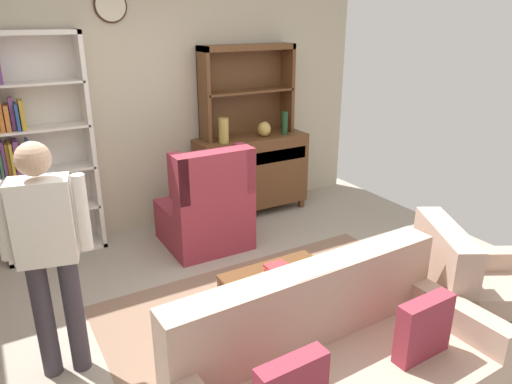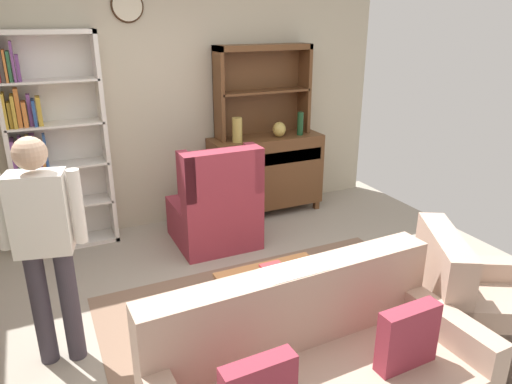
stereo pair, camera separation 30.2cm
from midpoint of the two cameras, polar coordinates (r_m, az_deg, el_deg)
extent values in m
cube|color=#9E9384|center=(3.88, 2.22, -14.61)|extent=(5.40, 4.60, 0.02)
cube|color=#BCB299|center=(5.23, -8.51, 11.18)|extent=(5.00, 0.06, 2.80)
cylinder|color=beige|center=(5.02, -13.37, 20.83)|extent=(0.28, 0.03, 0.28)
torus|color=#382314|center=(5.02, -13.37, 20.83)|extent=(0.31, 0.02, 0.31)
cube|color=brown|center=(5.46, 0.32, 13.92)|extent=(0.28, 0.03, 0.36)
cube|color=#846651|center=(3.75, 7.23, -15.97)|extent=(2.75, 2.19, 0.01)
cube|color=silver|center=(4.89, -25.91, 4.51)|extent=(0.04, 0.30, 2.10)
cube|color=silver|center=(4.94, -15.95, 5.95)|extent=(0.04, 0.30, 2.10)
cube|color=silver|center=(4.76, -22.53, 17.29)|extent=(0.90, 0.30, 0.04)
cube|color=silver|center=(5.24, -19.50, -5.66)|extent=(0.90, 0.30, 0.04)
cube|color=silver|center=(5.04, -21.06, 5.63)|extent=(0.90, 0.01, 2.10)
cube|color=silver|center=(5.08, -20.06, -1.35)|extent=(0.86, 0.30, 0.02)
cube|color=gray|center=(5.13, -24.14, -4.43)|extent=(0.02, 0.23, 0.34)
cube|color=#B22D33|center=(5.15, -23.68, -4.89)|extent=(0.04, 0.19, 0.23)
cube|color=#337247|center=(5.15, -23.20, -4.70)|extent=(0.04, 0.18, 0.26)
cube|color=#337247|center=(5.14, -22.79, -4.33)|extent=(0.03, 0.14, 0.32)
cube|color=#B22D33|center=(5.15, -22.30, -4.52)|extent=(0.04, 0.23, 0.27)
cube|color=#723F7F|center=(5.14, -21.87, -4.15)|extent=(0.04, 0.13, 0.32)
cube|color=gold|center=(5.14, -21.42, -4.14)|extent=(0.03, 0.11, 0.31)
cube|color=#284C8C|center=(5.14, -20.97, -3.97)|extent=(0.04, 0.18, 0.33)
cube|color=silver|center=(4.95, -20.62, 3.00)|extent=(0.86, 0.30, 0.02)
cube|color=#337247|center=(5.00, -24.77, -0.42)|extent=(0.02, 0.24, 0.30)
cube|color=#337247|center=(5.00, -24.42, -0.68)|extent=(0.03, 0.11, 0.24)
cube|color=gray|center=(5.00, -24.09, -0.45)|extent=(0.03, 0.19, 0.27)
cube|color=#284C8C|center=(5.00, -23.59, -0.49)|extent=(0.04, 0.11, 0.25)
cube|color=#337247|center=(5.01, -23.04, -0.51)|extent=(0.04, 0.18, 0.23)
cube|color=#337247|center=(5.00, -22.55, -0.22)|extent=(0.03, 0.23, 0.27)
cube|color=#3F3833|center=(4.99, -22.15, 0.22)|extent=(0.04, 0.23, 0.34)
cube|color=#337247|center=(5.00, -21.72, -0.14)|extent=(0.02, 0.13, 0.26)
cube|color=#723F7F|center=(5.00, -21.34, 0.08)|extent=(0.03, 0.17, 0.29)
cube|color=silver|center=(4.85, -21.21, 7.55)|extent=(0.86, 0.30, 0.02)
cube|color=#723F7F|center=(4.88, -25.40, 3.98)|extent=(0.03, 0.23, 0.29)
cube|color=#337247|center=(4.89, -24.96, 3.81)|extent=(0.02, 0.15, 0.25)
cube|color=#723F7F|center=(4.88, -24.65, 4.26)|extent=(0.03, 0.12, 0.32)
cube|color=gold|center=(4.88, -24.25, 4.18)|extent=(0.03, 0.11, 0.29)
cube|color=gold|center=(4.88, -23.92, 4.28)|extent=(0.03, 0.24, 0.30)
cube|color=#723F7F|center=(4.88, -23.42, 4.44)|extent=(0.04, 0.19, 0.32)
cube|color=#723F7F|center=(4.89, -22.89, 4.18)|extent=(0.03, 0.17, 0.26)
cube|color=#CC7233|center=(4.89, -22.54, 4.16)|extent=(0.02, 0.15, 0.24)
cube|color=#284C8C|center=(4.88, -22.24, 4.61)|extent=(0.02, 0.12, 0.32)
cube|color=silver|center=(4.79, -21.83, 12.25)|extent=(0.86, 0.30, 0.02)
cube|color=gold|center=(4.79, -26.21, 8.72)|extent=(0.02, 0.22, 0.31)
cube|color=gold|center=(4.80, -25.72, 8.32)|extent=(0.03, 0.16, 0.23)
cube|color=gold|center=(4.80, -25.37, 8.72)|extent=(0.03, 0.23, 0.29)
cube|color=#CC7233|center=(4.79, -24.95, 9.11)|extent=(0.04, 0.14, 0.34)
cube|color=#CC7233|center=(4.80, -24.30, 8.50)|extent=(0.04, 0.17, 0.22)
cube|color=#723F7F|center=(4.80, -23.80, 8.95)|extent=(0.03, 0.10, 0.29)
cube|color=#284C8C|center=(4.80, -23.35, 8.70)|extent=(0.03, 0.20, 0.24)
cube|color=gold|center=(4.80, -22.86, 8.92)|extent=(0.04, 0.17, 0.26)
cube|color=#3F3833|center=(4.75, -26.50, 13.23)|extent=(0.03, 0.18, 0.26)
cube|color=#CC7233|center=(4.74, -26.15, 13.38)|extent=(0.02, 0.20, 0.27)
cube|color=#337247|center=(4.75, -25.76, 13.36)|extent=(0.03, 0.16, 0.26)
cube|color=#723F7F|center=(4.74, -25.41, 13.91)|extent=(0.02, 0.20, 0.34)
cube|color=#723F7F|center=(4.75, -24.91, 13.30)|extent=(0.03, 0.12, 0.23)
cube|color=brown|center=(5.57, 2.74, 2.51)|extent=(1.30, 0.45, 0.82)
cube|color=brown|center=(5.34, -2.18, -3.56)|extent=(0.06, 0.06, 0.10)
cube|color=brown|center=(5.87, 8.66, -1.50)|extent=(0.06, 0.06, 0.10)
cube|color=brown|center=(5.64, -3.58, -2.25)|extent=(0.06, 0.06, 0.10)
cube|color=brown|center=(6.15, 6.87, -0.41)|extent=(0.06, 0.06, 0.10)
cube|color=#492C18|center=(5.32, 3.88, 3.95)|extent=(1.20, 0.01, 0.14)
cube|color=brown|center=(5.20, -2.78, 11.56)|extent=(0.04, 0.26, 1.00)
cube|color=brown|center=(5.69, 7.36, 12.18)|extent=(0.04, 0.26, 1.00)
cube|color=brown|center=(5.38, 2.59, 16.89)|extent=(1.10, 0.26, 0.06)
cube|color=brown|center=(5.43, 2.51, 11.93)|extent=(1.06, 0.26, 0.02)
cube|color=brown|center=(5.54, 1.90, 12.10)|extent=(1.10, 0.01, 1.00)
cylinder|color=tan|center=(5.18, -0.59, 7.41)|extent=(0.11, 0.11, 0.27)
ellipsoid|color=tan|center=(5.44, 4.39, 7.45)|extent=(0.15, 0.15, 0.17)
cylinder|color=#194223|center=(5.54, 6.89, 8.11)|extent=(0.07, 0.07, 0.27)
cube|color=tan|center=(2.81, 7.60, -13.52)|extent=(1.81, 0.26, 0.48)
cube|color=tan|center=(3.31, 23.20, -16.91)|extent=(0.17, 0.85, 0.60)
cube|color=maroon|center=(2.83, 20.74, -15.98)|extent=(0.36, 0.11, 0.36)
cube|color=white|center=(2.68, 7.84, -9.22)|extent=(0.37, 0.19, 0.00)
cube|color=tan|center=(3.82, 27.13, -14.03)|extent=(1.05, 1.03, 0.40)
cube|color=tan|center=(3.49, 23.73, -8.34)|extent=(0.52, 0.74, 0.48)
cube|color=tan|center=(3.55, 29.19, -15.70)|extent=(0.75, 0.50, 0.55)
cube|color=tan|center=(4.02, 25.69, -10.75)|extent=(0.75, 0.50, 0.55)
cube|color=maroon|center=(4.94, -3.36, -3.64)|extent=(0.78, 0.80, 0.42)
cube|color=maroon|center=(4.48, -2.08, 1.07)|extent=(0.78, 0.20, 0.63)
cube|color=maroon|center=(4.62, 1.60, 2.92)|extent=(0.10, 0.28, 0.44)
cube|color=maroon|center=(4.38, -6.40, 1.77)|extent=(0.10, 0.28, 0.44)
cylinder|color=#38333D|center=(3.46, -21.95, -12.82)|extent=(0.14, 0.14, 0.82)
cylinder|color=#38333D|center=(3.42, -18.92, -12.72)|extent=(0.14, 0.14, 0.82)
cube|color=silver|center=(3.14, -21.94, -2.42)|extent=(0.38, 0.27, 0.52)
sphere|color=tan|center=(3.02, -22.88, 4.25)|extent=(0.24, 0.24, 0.20)
cylinder|color=silver|center=(3.18, -25.89, -2.23)|extent=(0.10, 0.10, 0.48)
cylinder|color=silver|center=(3.09, -18.00, -1.71)|extent=(0.10, 0.10, 0.48)
cube|color=brown|center=(3.55, 4.85, -10.35)|extent=(0.80, 0.50, 0.03)
cube|color=brown|center=(3.36, 0.96, -16.57)|extent=(0.05, 0.05, 0.39)
cube|color=brown|center=(3.69, 11.63, -13.31)|extent=(0.05, 0.05, 0.39)
cube|color=brown|center=(3.69, -2.11, -12.84)|extent=(0.05, 0.05, 0.39)
cube|color=brown|center=(3.99, 7.86, -10.26)|extent=(0.05, 0.05, 0.39)
cube|color=#284C8C|center=(3.53, 4.63, -10.14)|extent=(0.21, 0.13, 0.02)
cube|color=#CC7233|center=(3.51, 4.54, -9.90)|extent=(0.21, 0.13, 0.03)
cube|color=#B22D33|center=(3.50, 4.83, -9.46)|extent=(0.19, 0.12, 0.03)
cube|color=#B22D33|center=(3.49, 4.59, -9.06)|extent=(0.16, 0.15, 0.02)
camera|label=1|loc=(0.15, -87.62, 0.89)|focal=33.48mm
camera|label=2|loc=(0.15, 92.38, -0.89)|focal=33.48mm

